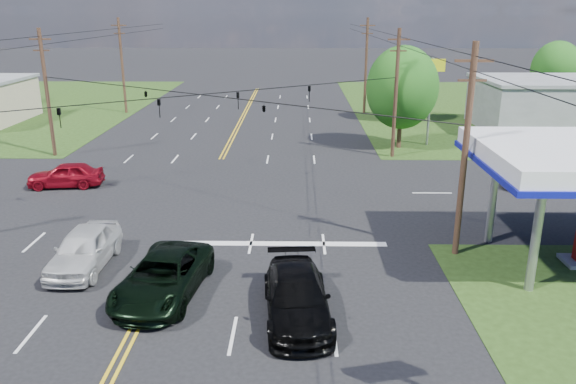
{
  "coord_description": "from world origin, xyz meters",
  "views": [
    {
      "loc": [
        5.67,
        -20.83,
        10.68
      ],
      "look_at": [
        5.25,
        6.0,
        1.98
      ],
      "focal_mm": 35.0,
      "sensor_mm": 36.0,
      "label": 1
    }
  ],
  "objects_px": {
    "pole_ne": "(396,92)",
    "tree_far_r": "(556,69)",
    "retail_ne": "(556,106)",
    "pickup_dkgreen": "(163,276)",
    "suv_black": "(297,297)",
    "pole_left_far": "(122,65)",
    "tree_right_a": "(402,88)",
    "pole_se": "(465,150)",
    "pole_right_far": "(366,65)",
    "pole_nw": "(47,92)",
    "pickup_white": "(84,249)",
    "tree_right_b": "(405,79)"
  },
  "relations": [
    {
      "from": "retail_ne",
      "to": "pickup_white",
      "type": "distance_m",
      "value": 45.44
    },
    {
      "from": "pole_nw",
      "to": "suv_black",
      "type": "xyz_separation_m",
      "value": [
        18.71,
        -23.72,
        -4.09
      ]
    },
    {
      "from": "tree_right_b",
      "to": "pole_nw",
      "type": "bearing_deg",
      "value": -153.05
    },
    {
      "from": "suv_black",
      "to": "pole_left_far",
      "type": "bearing_deg",
      "value": 108.88
    },
    {
      "from": "retail_ne",
      "to": "pole_right_far",
      "type": "height_order",
      "value": "pole_right_far"
    },
    {
      "from": "tree_right_b",
      "to": "tree_far_r",
      "type": "relative_size",
      "value": 0.93
    },
    {
      "from": "retail_ne",
      "to": "tree_right_a",
      "type": "height_order",
      "value": "tree_right_a"
    },
    {
      "from": "tree_right_a",
      "to": "tree_right_b",
      "type": "bearing_deg",
      "value": 78.23
    },
    {
      "from": "pole_ne",
      "to": "pole_left_far",
      "type": "bearing_deg",
      "value": 143.84
    },
    {
      "from": "tree_right_a",
      "to": "tree_far_r",
      "type": "xyz_separation_m",
      "value": [
        20.0,
        18.0,
        -0.33
      ]
    },
    {
      "from": "pickup_white",
      "to": "pole_se",
      "type": "bearing_deg",
      "value": 6.66
    },
    {
      "from": "pole_left_far",
      "to": "retail_ne",
      "type": "bearing_deg",
      "value": -10.54
    },
    {
      "from": "pole_left_far",
      "to": "pickup_dkgreen",
      "type": "distance_m",
      "value": 43.54
    },
    {
      "from": "pickup_dkgreen",
      "to": "suv_black",
      "type": "xyz_separation_m",
      "value": [
        5.21,
        -1.55,
        -0.0
      ]
    },
    {
      "from": "pole_se",
      "to": "pole_ne",
      "type": "bearing_deg",
      "value": 90.0
    },
    {
      "from": "pole_se",
      "to": "suv_black",
      "type": "distance_m",
      "value": 10.13
    },
    {
      "from": "pickup_dkgreen",
      "to": "suv_black",
      "type": "relative_size",
      "value": 1.04
    },
    {
      "from": "pole_nw",
      "to": "pole_ne",
      "type": "xyz_separation_m",
      "value": [
        26.0,
        0.0,
        0.0
      ]
    },
    {
      "from": "tree_right_a",
      "to": "pole_left_far",
      "type": "bearing_deg",
      "value": 149.35
    },
    {
      "from": "retail_ne",
      "to": "pole_ne",
      "type": "xyz_separation_m",
      "value": [
        -17.0,
        -11.0,
        2.72
      ]
    },
    {
      "from": "pole_right_far",
      "to": "suv_black",
      "type": "relative_size",
      "value": 1.77
    },
    {
      "from": "pole_right_far",
      "to": "tree_right_a",
      "type": "xyz_separation_m",
      "value": [
        1.0,
        -16.0,
        -0.3
      ]
    },
    {
      "from": "pole_left_far",
      "to": "pickup_white",
      "type": "xyz_separation_m",
      "value": [
        9.5,
        -38.67,
        -4.3
      ]
    },
    {
      "from": "pole_se",
      "to": "pickup_dkgreen",
      "type": "relative_size",
      "value": 1.61
    },
    {
      "from": "pole_ne",
      "to": "pole_right_far",
      "type": "relative_size",
      "value": 0.95
    },
    {
      "from": "pickup_dkgreen",
      "to": "tree_right_b",
      "type": "bearing_deg",
      "value": 74.21
    },
    {
      "from": "pole_ne",
      "to": "tree_far_r",
      "type": "height_order",
      "value": "pole_ne"
    },
    {
      "from": "pickup_dkgreen",
      "to": "suv_black",
      "type": "distance_m",
      "value": 5.43
    },
    {
      "from": "pole_se",
      "to": "pole_ne",
      "type": "relative_size",
      "value": 1.0
    },
    {
      "from": "retail_ne",
      "to": "pole_nw",
      "type": "distance_m",
      "value": 44.47
    },
    {
      "from": "pole_nw",
      "to": "tree_far_r",
      "type": "xyz_separation_m",
      "value": [
        47.0,
        21.0,
        -0.37
      ]
    },
    {
      "from": "retail_ne",
      "to": "pickup_dkgreen",
      "type": "xyz_separation_m",
      "value": [
        -29.5,
        -33.17,
        -1.38
      ]
    },
    {
      "from": "retail_ne",
      "to": "tree_right_a",
      "type": "relative_size",
      "value": 1.71
    },
    {
      "from": "pole_se",
      "to": "pole_left_far",
      "type": "height_order",
      "value": "pole_left_far"
    },
    {
      "from": "tree_right_b",
      "to": "tree_far_r",
      "type": "height_order",
      "value": "tree_far_r"
    },
    {
      "from": "retail_ne",
      "to": "pole_left_far",
      "type": "distance_m",
      "value": 43.84
    },
    {
      "from": "pole_ne",
      "to": "pole_right_far",
      "type": "bearing_deg",
      "value": 90.0
    },
    {
      "from": "pole_ne",
      "to": "pickup_dkgreen",
      "type": "bearing_deg",
      "value": -119.42
    },
    {
      "from": "pole_ne",
      "to": "tree_right_b",
      "type": "bearing_deg",
      "value": 76.87
    },
    {
      "from": "pole_se",
      "to": "suv_black",
      "type": "relative_size",
      "value": 1.68
    },
    {
      "from": "pole_left_far",
      "to": "pickup_white",
      "type": "bearing_deg",
      "value": -76.2
    },
    {
      "from": "pole_left_far",
      "to": "pickup_dkgreen",
      "type": "bearing_deg",
      "value": -71.84
    },
    {
      "from": "pole_right_far",
      "to": "pickup_white",
      "type": "xyz_separation_m",
      "value": [
        -16.5,
        -38.67,
        -4.3
      ]
    },
    {
      "from": "pole_se",
      "to": "pole_left_far",
      "type": "bearing_deg",
      "value": 125.1
    },
    {
      "from": "retail_ne",
      "to": "pickup_dkgreen",
      "type": "height_order",
      "value": "retail_ne"
    },
    {
      "from": "retail_ne",
      "to": "tree_right_b",
      "type": "bearing_deg",
      "value": 163.5
    },
    {
      "from": "tree_far_r",
      "to": "tree_right_a",
      "type": "bearing_deg",
      "value": -138.01
    },
    {
      "from": "pole_se",
      "to": "pole_ne",
      "type": "height_order",
      "value": "same"
    },
    {
      "from": "pole_ne",
      "to": "pickup_white",
      "type": "relative_size",
      "value": 1.86
    },
    {
      "from": "pole_ne",
      "to": "pole_left_far",
      "type": "height_order",
      "value": "pole_left_far"
    }
  ]
}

